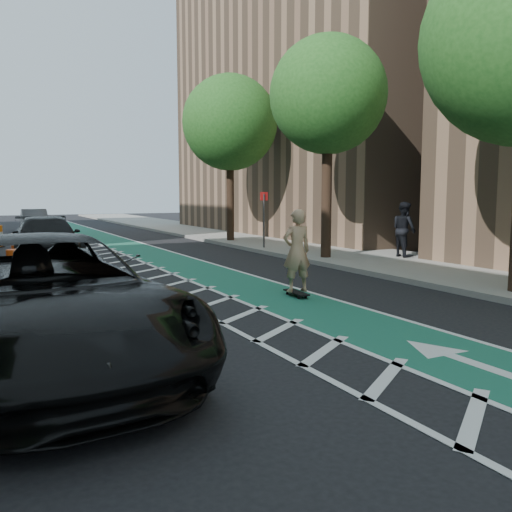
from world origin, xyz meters
TOP-DOWN VIEW (x-y plane):
  - ground at (0.00, 0.00)m, footprint 120.00×120.00m
  - bike_lane at (3.00, 10.00)m, footprint 2.00×90.00m
  - buffer_strip at (1.50, 10.00)m, footprint 1.40×90.00m
  - sidewalk_right at (9.50, 10.00)m, footprint 5.00×90.00m
  - curb_right at (7.05, 10.00)m, footprint 0.12×90.00m
  - building_right_far at (17.50, 20.00)m, footprint 14.00×22.00m
  - tree_r_c at (7.90, 8.00)m, footprint 4.20×4.20m
  - tree_r_d at (7.90, 16.00)m, footprint 4.20×4.20m
  - sign_post at (7.60, 12.00)m, footprint 0.35×0.08m
  - skateboard at (3.42, 2.56)m, footprint 0.32×0.91m
  - skateboarder at (3.42, 2.56)m, footprint 0.73×0.51m
  - suv_near at (-2.40, -0.28)m, footprint 3.57×6.81m
  - suv_far at (-0.96, 12.49)m, footprint 2.41×5.52m
  - car_grey at (0.20, 29.83)m, footprint 1.60×4.37m
  - pedestrian at (10.46, 6.70)m, footprint 0.85×1.04m
  - barrel_a at (-2.20, 8.90)m, footprint 0.59×0.59m
  - barrel_b at (-1.80, 13.18)m, footprint 0.71×0.71m

SIDE VIEW (x-z plane):
  - ground at x=0.00m, z-range 0.00..0.00m
  - buffer_strip at x=1.50m, z-range 0.00..0.01m
  - bike_lane at x=3.00m, z-range 0.00..0.01m
  - sidewalk_right at x=9.50m, z-range 0.00..0.15m
  - curb_right at x=7.05m, z-range 0.00..0.16m
  - skateboard at x=3.42m, z-range 0.04..0.16m
  - barrel_a at x=-2.20m, z-range -0.02..0.78m
  - barrel_b at x=-1.80m, z-range -0.03..0.95m
  - car_grey at x=0.20m, z-range 0.00..1.43m
  - suv_far at x=-0.96m, z-range 0.00..1.58m
  - suv_near at x=-2.40m, z-range 0.00..1.83m
  - skateboarder at x=3.42m, z-range 0.12..2.04m
  - pedestrian at x=10.46m, z-range 0.15..2.12m
  - sign_post at x=7.60m, z-range 0.11..2.59m
  - tree_r_c at x=7.90m, z-range 1.82..9.72m
  - tree_r_d at x=7.90m, z-range 1.82..9.72m
  - building_right_far at x=17.50m, z-range 0.00..19.00m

